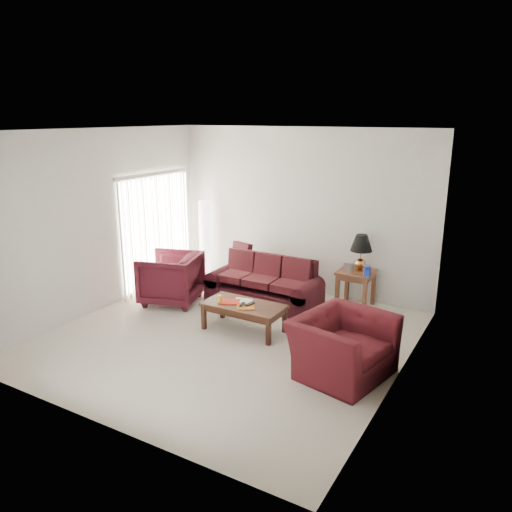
{
  "coord_description": "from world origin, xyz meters",
  "views": [
    {
      "loc": [
        3.77,
        -5.71,
        3.2
      ],
      "look_at": [
        0.0,
        0.85,
        1.05
      ],
      "focal_mm": 35.0,
      "sensor_mm": 36.0,
      "label": 1
    }
  ],
  "objects_px": {
    "sofa": "(264,282)",
    "armchair_left": "(171,278)",
    "floor_lamp": "(205,239)",
    "coffee_table": "(244,317)",
    "end_table": "(356,289)",
    "armchair_right": "(343,346)"
  },
  "relations": [
    {
      "from": "floor_lamp",
      "to": "armchair_left",
      "type": "xyz_separation_m",
      "value": [
        0.31,
        -1.47,
        -0.35
      ]
    },
    {
      "from": "sofa",
      "to": "coffee_table",
      "type": "bearing_deg",
      "value": -80.21
    },
    {
      "from": "armchair_right",
      "to": "coffee_table",
      "type": "xyz_separation_m",
      "value": [
        -1.77,
        0.52,
        -0.17
      ]
    },
    {
      "from": "floor_lamp",
      "to": "armchair_left",
      "type": "bearing_deg",
      "value": -77.99
    },
    {
      "from": "sofa",
      "to": "armchair_left",
      "type": "relative_size",
      "value": 2.04
    },
    {
      "from": "armchair_left",
      "to": "armchair_right",
      "type": "relative_size",
      "value": 0.82
    },
    {
      "from": "floor_lamp",
      "to": "armchair_right",
      "type": "height_order",
      "value": "floor_lamp"
    },
    {
      "from": "end_table",
      "to": "armchair_left",
      "type": "distance_m",
      "value": 3.21
    },
    {
      "from": "floor_lamp",
      "to": "coffee_table",
      "type": "relative_size",
      "value": 1.28
    },
    {
      "from": "sofa",
      "to": "armchair_right",
      "type": "xyz_separation_m",
      "value": [
        2.06,
        -1.65,
        -0.02
      ]
    },
    {
      "from": "sofa",
      "to": "coffee_table",
      "type": "height_order",
      "value": "sofa"
    },
    {
      "from": "coffee_table",
      "to": "floor_lamp",
      "type": "bearing_deg",
      "value": 121.87
    },
    {
      "from": "sofa",
      "to": "end_table",
      "type": "bearing_deg",
      "value": 21.31
    },
    {
      "from": "sofa",
      "to": "armchair_left",
      "type": "bearing_deg",
      "value": -157.67
    },
    {
      "from": "sofa",
      "to": "end_table",
      "type": "distance_m",
      "value": 1.59
    },
    {
      "from": "sofa",
      "to": "coffee_table",
      "type": "xyz_separation_m",
      "value": [
        0.29,
        -1.13,
        -0.19
      ]
    },
    {
      "from": "sofa",
      "to": "floor_lamp",
      "type": "height_order",
      "value": "floor_lamp"
    },
    {
      "from": "sofa",
      "to": "end_table",
      "type": "relative_size",
      "value": 3.08
    },
    {
      "from": "end_table",
      "to": "armchair_right",
      "type": "bearing_deg",
      "value": -74.88
    },
    {
      "from": "end_table",
      "to": "coffee_table",
      "type": "distance_m",
      "value": 2.15
    },
    {
      "from": "coffee_table",
      "to": "end_table",
      "type": "bearing_deg",
      "value": 42.29
    },
    {
      "from": "floor_lamp",
      "to": "armchair_left",
      "type": "height_order",
      "value": "floor_lamp"
    }
  ]
}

